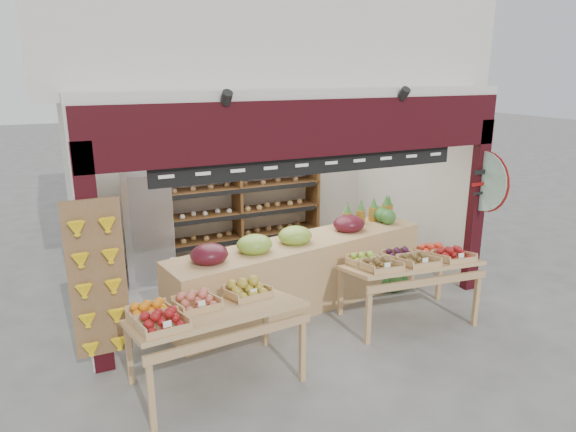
# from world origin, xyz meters

# --- Properties ---
(ground) EXTENTS (60.00, 60.00, 0.00)m
(ground) POSITION_xyz_m (0.00, 0.00, 0.00)
(ground) COLOR #63625E
(ground) RESTS_ON ground
(shop_structure) EXTENTS (6.36, 5.12, 5.40)m
(shop_structure) POSITION_xyz_m (0.00, 1.61, 3.92)
(shop_structure) COLOR silver
(shop_structure) RESTS_ON ground
(banana_board) EXTENTS (0.60, 0.15, 1.80)m
(banana_board) POSITION_xyz_m (-2.73, -1.17, 1.12)
(banana_board) COLOR brown
(banana_board) RESTS_ON ground
(gift_sign) EXTENTS (0.04, 0.93, 0.92)m
(gift_sign) POSITION_xyz_m (2.75, -1.15, 1.75)
(gift_sign) COLOR silver
(gift_sign) RESTS_ON ground
(back_shelving) EXTENTS (3.15, 0.52, 1.93)m
(back_shelving) POSITION_xyz_m (-0.05, 1.94, 1.22)
(back_shelving) COLOR brown
(back_shelving) RESTS_ON ground
(refrigerator) EXTENTS (0.83, 0.83, 1.91)m
(refrigerator) POSITION_xyz_m (-1.75, 1.43, 0.96)
(refrigerator) COLOR silver
(refrigerator) RESTS_ON ground
(cardboard_stack) EXTENTS (1.06, 0.77, 0.70)m
(cardboard_stack) POSITION_xyz_m (-1.27, 0.21, 0.25)
(cardboard_stack) COLOR silver
(cardboard_stack) RESTS_ON ground
(mid_counter) EXTENTS (4.07, 1.46, 1.23)m
(mid_counter) POSITION_xyz_m (0.04, -0.51, 0.55)
(mid_counter) COLOR tan
(mid_counter) RESTS_ON ground
(display_table_left) EXTENTS (1.87, 1.14, 1.12)m
(display_table_left) POSITION_xyz_m (-1.77, -1.79, 0.86)
(display_table_left) COLOR tan
(display_table_left) RESTS_ON ground
(display_table_right) EXTENTS (1.82, 1.15, 1.09)m
(display_table_right) POSITION_xyz_m (1.17, -1.52, 0.86)
(display_table_right) COLOR tan
(display_table_right) RESTS_ON ground
(watermelon_pile) EXTENTS (0.74, 0.70, 0.54)m
(watermelon_pile) POSITION_xyz_m (1.58, -0.44, 0.20)
(watermelon_pile) COLOR #18481D
(watermelon_pile) RESTS_ON ground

